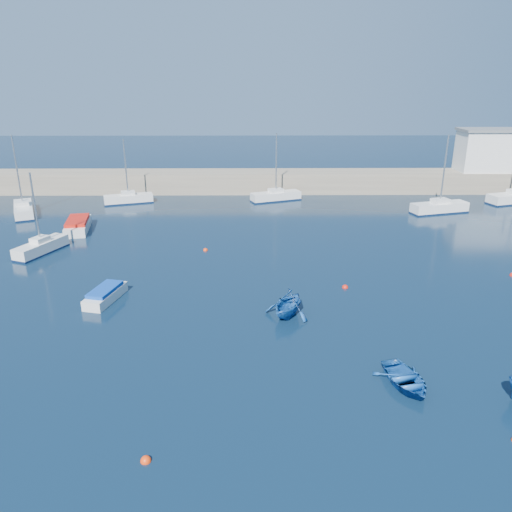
{
  "coord_description": "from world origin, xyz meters",
  "views": [
    {
      "loc": [
        -1.51,
        -17.71,
        14.16
      ],
      "look_at": [
        -1.18,
        16.93,
        1.6
      ],
      "focal_mm": 35.0,
      "sensor_mm": 36.0,
      "label": 1
    }
  ],
  "objects_px": {
    "motorboat_2": "(78,225)",
    "dinghy_center": "(405,380)",
    "dinghy_left": "(288,303)",
    "motorboat_1": "(105,294)",
    "sailboat_6": "(276,196)",
    "sailboat_5": "(128,198)",
    "sailboat_7": "(439,207)",
    "sailboat_3": "(41,247)",
    "sailboat_4": "(24,209)",
    "harbor_office": "(499,151)"
  },
  "relations": [
    {
      "from": "sailboat_7",
      "to": "dinghy_center",
      "type": "bearing_deg",
      "value": 142.2
    },
    {
      "from": "sailboat_3",
      "to": "motorboat_1",
      "type": "bearing_deg",
      "value": -27.92
    },
    {
      "from": "motorboat_1",
      "to": "motorboat_2",
      "type": "height_order",
      "value": "motorboat_2"
    },
    {
      "from": "sailboat_6",
      "to": "harbor_office",
      "type": "bearing_deg",
      "value": -101.19
    },
    {
      "from": "harbor_office",
      "to": "sailboat_6",
      "type": "distance_m",
      "value": 29.38
    },
    {
      "from": "motorboat_2",
      "to": "dinghy_center",
      "type": "bearing_deg",
      "value": -57.91
    },
    {
      "from": "sailboat_5",
      "to": "sailboat_4",
      "type": "bearing_deg",
      "value": 97.95
    },
    {
      "from": "dinghy_center",
      "to": "dinghy_left",
      "type": "relative_size",
      "value": 1.01
    },
    {
      "from": "harbor_office",
      "to": "motorboat_1",
      "type": "relative_size",
      "value": 2.52
    },
    {
      "from": "harbor_office",
      "to": "dinghy_center",
      "type": "xyz_separation_m",
      "value": [
        -24.09,
        -43.2,
        -4.75
      ]
    },
    {
      "from": "sailboat_5",
      "to": "harbor_office",
      "type": "bearing_deg",
      "value": -100.4
    },
    {
      "from": "sailboat_3",
      "to": "sailboat_5",
      "type": "xyz_separation_m",
      "value": [
        3.3,
        17.56,
        0.0
      ]
    },
    {
      "from": "motorboat_1",
      "to": "dinghy_left",
      "type": "bearing_deg",
      "value": 2.65
    },
    {
      "from": "sailboat_6",
      "to": "motorboat_1",
      "type": "height_order",
      "value": "sailboat_6"
    },
    {
      "from": "sailboat_4",
      "to": "sailboat_5",
      "type": "height_order",
      "value": "sailboat_4"
    },
    {
      "from": "dinghy_left",
      "to": "sailboat_7",
      "type": "bearing_deg",
      "value": 81.82
    },
    {
      "from": "sailboat_5",
      "to": "sailboat_6",
      "type": "distance_m",
      "value": 17.42
    },
    {
      "from": "sailboat_3",
      "to": "sailboat_7",
      "type": "height_order",
      "value": "sailboat_7"
    },
    {
      "from": "motorboat_2",
      "to": "dinghy_left",
      "type": "distance_m",
      "value": 26.64
    },
    {
      "from": "sailboat_4",
      "to": "dinghy_center",
      "type": "height_order",
      "value": "sailboat_4"
    },
    {
      "from": "motorboat_2",
      "to": "dinghy_center",
      "type": "relative_size",
      "value": 1.74
    },
    {
      "from": "sailboat_3",
      "to": "dinghy_left",
      "type": "xyz_separation_m",
      "value": [
        20.0,
        -11.92,
        0.3
      ]
    },
    {
      "from": "dinghy_center",
      "to": "dinghy_left",
      "type": "distance_m",
      "value": 9.13
    },
    {
      "from": "motorboat_2",
      "to": "dinghy_center",
      "type": "height_order",
      "value": "motorboat_2"
    },
    {
      "from": "sailboat_7",
      "to": "motorboat_2",
      "type": "height_order",
      "value": "sailboat_7"
    },
    {
      "from": "sailboat_5",
      "to": "motorboat_2",
      "type": "xyz_separation_m",
      "value": [
        -2.39,
        -10.89,
        -0.03
      ]
    },
    {
      "from": "harbor_office",
      "to": "dinghy_left",
      "type": "distance_m",
      "value": 46.35
    },
    {
      "from": "sailboat_7",
      "to": "motorboat_2",
      "type": "distance_m",
      "value": 37.92
    },
    {
      "from": "motorboat_1",
      "to": "sailboat_5",
      "type": "bearing_deg",
      "value": 113.84
    },
    {
      "from": "sailboat_6",
      "to": "dinghy_left",
      "type": "xyz_separation_m",
      "value": [
        -0.69,
        -30.6,
        0.3
      ]
    },
    {
      "from": "harbor_office",
      "to": "sailboat_3",
      "type": "relative_size",
      "value": 1.46
    },
    {
      "from": "sailboat_5",
      "to": "motorboat_1",
      "type": "relative_size",
      "value": 1.86
    },
    {
      "from": "sailboat_7",
      "to": "dinghy_center",
      "type": "relative_size",
      "value": 2.51
    },
    {
      "from": "dinghy_center",
      "to": "motorboat_2",
      "type": "bearing_deg",
      "value": 119.36
    },
    {
      "from": "sailboat_6",
      "to": "dinghy_center",
      "type": "bearing_deg",
      "value": 165.42
    },
    {
      "from": "motorboat_2",
      "to": "motorboat_1",
      "type": "bearing_deg",
      "value": -77.15
    },
    {
      "from": "sailboat_6",
      "to": "sailboat_7",
      "type": "bearing_deg",
      "value": -129.49
    },
    {
      "from": "sailboat_6",
      "to": "sailboat_3",
      "type": "bearing_deg",
      "value": 110.78
    },
    {
      "from": "motorboat_1",
      "to": "sailboat_3",
      "type": "bearing_deg",
      "value": 144.07
    },
    {
      "from": "sailboat_7",
      "to": "dinghy_left",
      "type": "xyz_separation_m",
      "value": [
        -18.32,
        -24.8,
        0.25
      ]
    },
    {
      "from": "sailboat_7",
      "to": "motorboat_1",
      "type": "height_order",
      "value": "sailboat_7"
    },
    {
      "from": "sailboat_4",
      "to": "sailboat_7",
      "type": "xyz_separation_m",
      "value": [
        45.19,
        0.29,
        0.03
      ]
    },
    {
      "from": "sailboat_3",
      "to": "sailboat_7",
      "type": "bearing_deg",
      "value": 40.56
    },
    {
      "from": "sailboat_5",
      "to": "dinghy_left",
      "type": "xyz_separation_m",
      "value": [
        16.7,
        -29.48,
        0.3
      ]
    },
    {
      "from": "sailboat_4",
      "to": "sailboat_6",
      "type": "bearing_deg",
      "value": -11.75
    },
    {
      "from": "motorboat_1",
      "to": "dinghy_left",
      "type": "height_order",
      "value": "dinghy_left"
    },
    {
      "from": "harbor_office",
      "to": "sailboat_6",
      "type": "xyz_separation_m",
      "value": [
        -28.58,
        -5.09,
        -4.53
      ]
    },
    {
      "from": "harbor_office",
      "to": "sailboat_6",
      "type": "bearing_deg",
      "value": -169.89
    },
    {
      "from": "harbor_office",
      "to": "motorboat_1",
      "type": "bearing_deg",
      "value": -141.11
    },
    {
      "from": "sailboat_4",
      "to": "dinghy_left",
      "type": "height_order",
      "value": "sailboat_4"
    }
  ]
}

